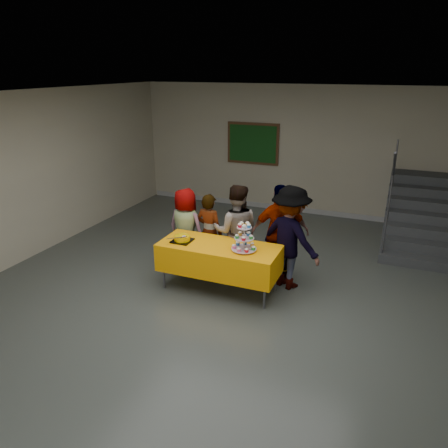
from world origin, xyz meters
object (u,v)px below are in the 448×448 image
object	(u,v)px
schoolchild_d	(280,233)
staircase	(419,217)
bear_cake	(182,238)
cupcake_stand	(244,239)
schoolchild_e	(290,238)
noticeboard	(253,144)
schoolchild_a	(186,228)
schoolchild_b	(209,232)
bake_table	(219,258)
schoolchild_c	(236,231)

from	to	relation	value
schoolchild_d	staircase	xyz separation A→B (m)	(2.18, 2.74, -0.32)
bear_cake	cupcake_stand	bearing A→B (deg)	1.37
schoolchild_e	noticeboard	xyz separation A→B (m)	(-1.93, 3.80, 0.76)
schoolchild_d	staircase	size ratio (longest dim) A/B	0.67
cupcake_stand	staircase	world-z (taller)	staircase
schoolchild_a	schoolchild_e	world-z (taller)	schoolchild_e
schoolchild_a	noticeboard	xyz separation A→B (m)	(-0.06, 3.75, 0.89)
cupcake_stand	bear_cake	distance (m)	1.04
bear_cake	schoolchild_b	bearing A→B (deg)	79.72
bake_table	schoolchild_d	size ratio (longest dim) A/B	1.16
schoolchild_c	bear_cake	bearing A→B (deg)	28.84
noticeboard	cupcake_stand	bearing A→B (deg)	-72.69
schoolchild_c	schoolchild_d	size ratio (longest dim) A/B	0.98
schoolchild_c	staircase	world-z (taller)	staircase
bear_cake	staircase	distance (m)	5.05
schoolchild_d	staircase	distance (m)	3.51
bear_cake	schoolchild_a	xyz separation A→B (m)	(-0.29, 0.69, -0.12)
schoolchild_d	schoolchild_e	distance (m)	0.32
schoolchild_c	schoolchild_e	xyz separation A→B (m)	(0.93, -0.06, 0.04)
bake_table	schoolchild_a	world-z (taller)	schoolchild_a
schoolchild_b	staircase	size ratio (longest dim) A/B	0.57
schoolchild_c	schoolchild_e	distance (m)	0.94
cupcake_stand	bear_cake	size ratio (longest dim) A/B	1.24
cupcake_stand	schoolchild_a	xyz separation A→B (m)	(-1.32, 0.66, -0.24)
cupcake_stand	staircase	xyz separation A→B (m)	(2.50, 3.58, -0.46)
bake_table	schoolchild_d	distance (m)	1.12
cupcake_stand	schoolchild_c	size ratio (longest dim) A/B	0.28
bear_cake	schoolchild_b	world-z (taller)	schoolchild_b
bake_table	schoolchild_e	distance (m)	1.16
schoolchild_c	schoolchild_b	bearing A→B (deg)	-23.88
schoolchild_c	schoolchild_e	size ratio (longest dim) A/B	0.95
cupcake_stand	schoolchild_e	xyz separation A→B (m)	(0.55, 0.61, -0.11)
cupcake_stand	schoolchild_a	distance (m)	1.49
cupcake_stand	schoolchild_d	xyz separation A→B (m)	(0.32, 0.84, -0.14)
schoolchild_c	noticeboard	xyz separation A→B (m)	(-0.99, 3.74, 0.81)
staircase	schoolchild_a	bearing A→B (deg)	-142.69
schoolchild_b	staircase	xyz separation A→B (m)	(3.40, 2.86, -0.19)
schoolchild_e	noticeboard	bearing A→B (deg)	-38.24
schoolchild_b	schoolchild_e	world-z (taller)	schoolchild_e
schoolchild_c	bake_table	bearing A→B (deg)	67.68
schoolchild_e	bake_table	bearing A→B (deg)	54.49
schoolchild_b	schoolchild_e	distance (m)	1.46
schoolchild_a	schoolchild_b	xyz separation A→B (m)	(0.42, 0.05, -0.03)
cupcake_stand	staircase	distance (m)	4.39
schoolchild_b	schoolchild_c	distance (m)	0.53
schoolchild_e	noticeboard	distance (m)	4.33
schoolchild_e	schoolchild_b	bearing A→B (deg)	20.52
schoolchild_a	schoolchild_d	bearing A→B (deg)	-166.64
bear_cake	bake_table	bearing A→B (deg)	7.30
schoolchild_e	staircase	distance (m)	3.57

